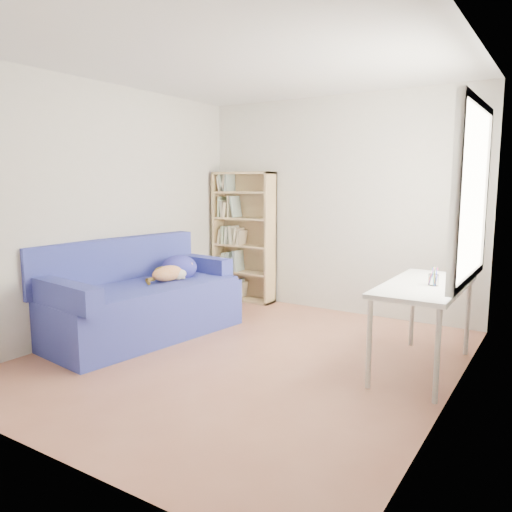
{
  "coord_description": "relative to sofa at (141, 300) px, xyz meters",
  "views": [
    {
      "loc": [
        2.41,
        -3.64,
        1.59
      ],
      "look_at": [
        -0.23,
        0.53,
        0.85
      ],
      "focal_mm": 35.0,
      "sensor_mm": 36.0,
      "label": 1
    }
  ],
  "objects": [
    {
      "name": "ground",
      "position": [
        1.3,
        0.01,
        -0.37
      ],
      "size": [
        4.0,
        4.0,
        0.0
      ],
      "primitive_type": "plane",
      "color": "#A06048",
      "rests_on": "ground"
    },
    {
      "name": "desk",
      "position": [
        2.73,
        0.56,
        0.31
      ],
      "size": [
        0.6,
        1.32,
        0.75
      ],
      "color": "white",
      "rests_on": "ground"
    },
    {
      "name": "sofa",
      "position": [
        0.0,
        0.0,
        0.0
      ],
      "size": [
        1.22,
        2.14,
        0.99
      ],
      "rotation": [
        0.0,
        0.0,
        -0.14
      ],
      "color": "navy",
      "rests_on": "ground"
    },
    {
      "name": "bookshelf",
      "position": [
        0.04,
        1.86,
        0.42
      ],
      "size": [
        0.86,
        0.27,
        1.71
      ],
      "color": "tan",
      "rests_on": "ground"
    },
    {
      "name": "room_shell",
      "position": [
        1.4,
        0.05,
        1.26
      ],
      "size": [
        3.54,
        4.04,
        2.62
      ],
      "color": "silver",
      "rests_on": "ground"
    },
    {
      "name": "pen_cup",
      "position": [
        2.8,
        0.51,
        0.43
      ],
      "size": [
        0.08,
        0.08,
        0.16
      ],
      "color": "white",
      "rests_on": "desk"
    }
  ]
}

